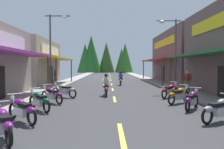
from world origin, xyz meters
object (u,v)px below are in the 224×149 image
object	(u,v)px
motorcycle_parked_right_3	(192,100)
motorcycle_parked_left_4	(64,90)
streetlamp_left	(54,42)
streetlamp_right	(172,44)
motorcycle_parked_right_2	(219,109)
motorcycle_parked_left_2	(39,100)
pedestrian_browsing	(188,80)
motorcycle_parked_left_3	(52,94)
motorcycle_parked_left_1	(22,109)
rider_cruising_lead	(106,86)
pedestrian_waiting	(55,75)
rider_cruising_trailing	(121,79)
motorcycle_parked_right_4	(179,95)
motorcycle_parked_right_5	(170,90)
motorcycle_parked_left_0	(3,123)

from	to	relation	value
motorcycle_parked_right_3	motorcycle_parked_left_4	bearing A→B (deg)	96.14
streetlamp_left	streetlamp_right	size ratio (longest dim) A/B	1.07
streetlamp_left	motorcycle_parked_left_4	xyz separation A→B (m)	(1.53, -3.46, -3.60)
motorcycle_parked_right_2	motorcycle_parked_left_4	world-z (taller)	same
motorcycle_parked_left_2	pedestrian_browsing	distance (m)	11.33
motorcycle_parked_left_3	motorcycle_parked_left_1	bearing A→B (deg)	132.89
rider_cruising_lead	pedestrian_waiting	xyz separation A→B (m)	(-5.84, 9.04, 0.39)
rider_cruising_lead	rider_cruising_trailing	world-z (taller)	same
motorcycle_parked_right_3	motorcycle_parked_right_4	world-z (taller)	same
motorcycle_parked_right_4	rider_cruising_lead	xyz separation A→B (m)	(-4.12, 3.18, 0.17)
motorcycle_parked_left_3	motorcycle_parked_left_4	size ratio (longest dim) A/B	0.86
motorcycle_parked_right_5	streetlamp_left	bearing A→B (deg)	112.62
motorcycle_parked_left_2	motorcycle_parked_right_3	bearing A→B (deg)	-131.73
streetlamp_right	motorcycle_parked_right_5	world-z (taller)	streetlamp_right
motorcycle_parked_right_2	motorcycle_parked_left_2	bearing A→B (deg)	133.69
motorcycle_parked_left_3	motorcycle_parked_right_4	bearing A→B (deg)	-138.87
motorcycle_parked_right_2	motorcycle_parked_left_2	xyz separation A→B (m)	(-7.40, 2.14, 0.00)
streetlamp_left	motorcycle_parked_right_2	world-z (taller)	streetlamp_left
motorcycle_parked_left_1	motorcycle_parked_left_2	bearing A→B (deg)	-46.90
motorcycle_parked_right_3	pedestrian_browsing	bearing A→B (deg)	17.28
motorcycle_parked_left_0	motorcycle_parked_left_1	xyz separation A→B (m)	(-0.23, 1.88, 0.00)
motorcycle_parked_right_4	rider_cruising_lead	size ratio (longest dim) A/B	0.80
motorcycle_parked_right_2	motorcycle_parked_right_5	size ratio (longest dim) A/B	1.18
motorcycle_parked_right_5	motorcycle_parked_left_1	bearing A→B (deg)	175.10
streetlamp_left	motorcycle_parked_left_3	size ratio (longest dim) A/B	3.87
motorcycle_parked_right_3	pedestrian_waiting	world-z (taller)	pedestrian_waiting
motorcycle_parked_left_0	pedestrian_browsing	world-z (taller)	pedestrian_browsing
motorcycle_parked_left_2	rider_cruising_lead	bearing A→B (deg)	-74.44
motorcycle_parked_left_0	motorcycle_parked_left_2	world-z (taller)	same
motorcycle_parked_right_4	pedestrian_browsing	xyz separation A→B (m)	(2.20, 4.53, 0.54)
motorcycle_parked_right_4	motorcycle_parked_right_5	world-z (taller)	same
motorcycle_parked_right_4	pedestrian_browsing	size ratio (longest dim) A/B	0.97
streetlamp_left	motorcycle_parked_left_4	bearing A→B (deg)	-66.20
motorcycle_parked_right_5	motorcycle_parked_left_3	size ratio (longest dim) A/B	0.99
rider_cruising_lead	streetlamp_right	bearing A→B (deg)	-67.57
motorcycle_parked_right_2	motorcycle_parked_right_5	bearing A→B (deg)	60.37
motorcycle_parked_right_4	motorcycle_parked_right_5	xyz separation A→B (m)	(0.14, 2.16, 0.00)
motorcycle_parked_left_2	motorcycle_parked_left_3	xyz separation A→B (m)	(0.04, 2.03, 0.00)
motorcycle_parked_right_2	streetlamp_left	bearing A→B (deg)	101.31
motorcycle_parked_right_5	streetlamp_right	bearing A→B (deg)	27.63
motorcycle_parked_right_5	motorcycle_parked_left_4	distance (m)	7.04
streetlamp_right	motorcycle_parked_right_4	distance (m)	6.71
streetlamp_right	motorcycle_parked_right_2	distance (m)	10.21
rider_cruising_trailing	pedestrian_waiting	bearing A→B (deg)	87.47
motorcycle_parked_right_2	rider_cruising_trailing	bearing A→B (deg)	70.18
motorcycle_parked_left_2	motorcycle_parked_left_0	bearing A→B (deg)	141.14
rider_cruising_lead	pedestrian_browsing	size ratio (longest dim) A/B	1.22
motorcycle_parked_right_4	pedestrian_browsing	bearing A→B (deg)	24.27
motorcycle_parked_right_3	motorcycle_parked_left_2	size ratio (longest dim) A/B	1.09
motorcycle_parked_right_3	motorcycle_parked_left_2	world-z (taller)	same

